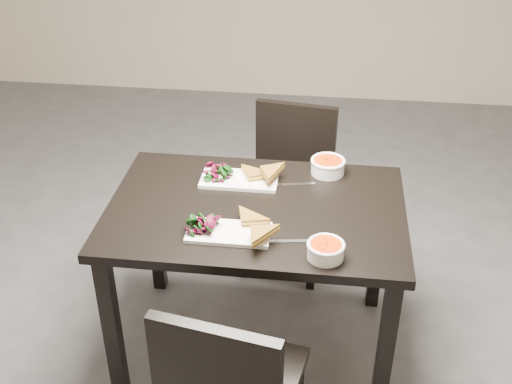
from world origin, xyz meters
The scene contains 13 objects.
ground centered at (0.00, 0.00, 0.00)m, with size 5.00×5.00×0.00m, color #47474C.
table centered at (0.29, -0.43, 0.65)m, with size 1.20×0.80×0.75m.
chair_far centered at (0.38, 0.27, 0.48)m, with size 0.48×0.48×0.85m.
plate_near centered at (0.21, -0.63, 0.76)m, with size 0.32×0.16×0.02m, color white.
sandwich_near centered at (0.27, -0.62, 0.79)m, with size 0.16×0.12×0.05m, color #A77123, non-canonical shape.
salad_near centered at (0.11, -0.63, 0.79)m, with size 0.10×0.09×0.04m, color black, non-canonical shape.
soup_bowl_near centered at (0.58, -0.73, 0.78)m, with size 0.14×0.14×0.06m.
cutlery_near centered at (0.44, -0.65, 0.75)m, with size 0.18×0.02×0.00m, color silver.
plate_far centered at (0.19, -0.24, 0.76)m, with size 0.33×0.16×0.02m, color white.
sandwich_far centered at (0.26, -0.25, 0.79)m, with size 0.16×0.12×0.05m, color #A77123, non-canonical shape.
salad_far centered at (0.09, -0.24, 0.79)m, with size 0.10×0.09×0.05m, color black, non-canonical shape.
soup_bowl_far centered at (0.57, -0.12, 0.79)m, with size 0.15×0.15×0.07m.
cutlery_far centered at (0.43, -0.24, 0.75)m, with size 0.18×0.02×0.00m, color silver.
Camera 1 is at (0.55, -2.55, 2.14)m, focal length 44.45 mm.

